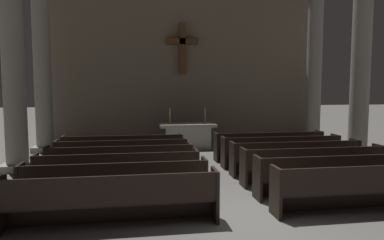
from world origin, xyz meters
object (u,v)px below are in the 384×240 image
object	(u,v)px
pew_left_row_2	(116,184)
pew_right_row_6	(269,146)
pew_left_row_3	(119,172)
altar	(188,135)
column_right_second	(361,60)
column_right_third	(314,66)
pew_left_row_1	(113,200)
pew_left_row_6	(124,150)
column_left_third	(42,63)
pew_right_row_4	(296,157)
pew_right_row_5	(281,151)
candlestick_right	(205,118)
pew_right_row_2	(336,175)
pew_right_row_1	(365,188)
column_left_second	(13,56)
pew_left_row_4	(121,163)
pew_right_row_3	(313,165)
candlestick_left	(170,119)
pew_left_row_5	(122,156)

from	to	relation	value
pew_left_row_2	pew_right_row_6	world-z (taller)	same
pew_left_row_3	altar	bearing A→B (deg)	66.54
column_right_second	column_right_third	distance (m)	3.12
pew_left_row_1	pew_left_row_3	bearing A→B (deg)	90.00
pew_left_row_6	column_right_third	world-z (taller)	column_right_third
column_right_third	pew_left_row_1	bearing A→B (deg)	-135.00
column_left_third	altar	size ratio (longest dim) A/B	3.11
pew_left_row_2	pew_right_row_4	world-z (taller)	same
column_left_third	altar	bearing A→B (deg)	-3.35
pew_right_row_5	candlestick_right	size ratio (longest dim) A/B	5.90
pew_right_row_4	pew_right_row_2	bearing A→B (deg)	-90.00
pew_right_row_1	pew_right_row_5	size ratio (longest dim) A/B	1.00
pew_right_row_1	column_right_second	world-z (taller)	column_right_second
pew_left_row_2	pew_right_row_2	xyz separation A→B (m)	(4.80, 0.00, 0.00)
pew_left_row_2	column_right_third	distance (m)	10.80
column_left_second	candlestick_right	bearing A→B (deg)	24.51
pew_left_row_4	column_left_third	world-z (taller)	column_left_third
pew_right_row_6	pew_left_row_6	bearing A→B (deg)	180.00
pew_right_row_4	pew_right_row_3	bearing A→B (deg)	-90.00
pew_right_row_1	candlestick_right	bearing A→B (deg)	102.71
pew_left_row_1	candlestick_right	xyz separation A→B (m)	(3.10, 7.53, 0.73)
column_right_third	candlestick_left	xyz separation A→B (m)	(-6.15, -0.32, -2.12)
pew_right_row_6	candlestick_left	bearing A→B (deg)	140.88
column_right_second	candlestick_right	bearing A→B (deg)	149.44
pew_left_row_3	pew_left_row_4	world-z (taller)	same
pew_right_row_5	candlestick_right	xyz separation A→B (m)	(-1.70, 3.52, 0.73)
pew_left_row_6	column_left_second	bearing A→B (deg)	-174.67
pew_right_row_2	pew_left_row_2	bearing A→B (deg)	180.00
pew_right_row_1	pew_right_row_2	xyz separation A→B (m)	(0.00, 1.00, 0.00)
pew_left_row_1	pew_right_row_6	size ratio (longest dim) A/B	1.00
pew_right_row_1	pew_right_row_4	world-z (taller)	same
pew_left_row_3	pew_right_row_5	bearing A→B (deg)	22.67
pew_right_row_6	column_right_second	world-z (taller)	column_right_second
pew_left_row_6	column_left_third	distance (m)	5.05
pew_left_row_4	pew_left_row_1	bearing A→B (deg)	-90.00
pew_right_row_4	column_right_second	world-z (taller)	column_right_second
pew_right_row_4	column_left_second	bearing A→B (deg)	167.65
pew_right_row_2	altar	size ratio (longest dim) A/B	1.68
pew_right_row_6	candlestick_left	size ratio (longest dim) A/B	5.90
pew_left_row_1	pew_right_row_3	world-z (taller)	same
pew_right_row_6	column_right_third	xyz separation A→B (m)	(3.05, 2.84, 2.85)
pew_left_row_1	altar	distance (m)	7.90
column_right_third	pew_left_row_5	bearing A→B (deg)	-153.93
pew_left_row_4	pew_left_row_5	bearing A→B (deg)	90.00
pew_right_row_3	pew_right_row_6	xyz separation A→B (m)	(0.00, 3.01, 0.00)
pew_right_row_1	column_left_third	size ratio (longest dim) A/B	0.54
pew_right_row_1	candlestick_right	distance (m)	7.75
pew_left_row_6	pew_left_row_2	bearing A→B (deg)	-90.00
pew_right_row_6	altar	distance (m)	3.48
pew_left_row_2	pew_left_row_4	bearing A→B (deg)	90.00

